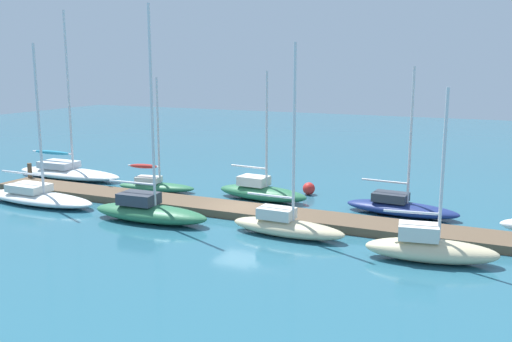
{
  "coord_description": "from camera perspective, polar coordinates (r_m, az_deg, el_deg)",
  "views": [
    {
      "loc": [
        12.83,
        -25.85,
        7.91
      ],
      "look_at": [
        0.0,
        2.0,
        2.0
      ],
      "focal_mm": 39.42,
      "sensor_mm": 36.0,
      "label": 1
    }
  ],
  "objects": [
    {
      "name": "sailboat_4",
      "position": [
        32.9,
        0.53,
        -2.02
      ],
      "size": [
        5.77,
        2.17,
        7.49
      ],
      "rotation": [
        0.0,
        0.0,
        -0.08
      ],
      "color": "#2D7047",
      "rests_on": "ground_plane"
    },
    {
      "name": "dock_piling_near_end",
      "position": [
        40.14,
        -21.96,
        -0.25
      ],
      "size": [
        0.28,
        0.28,
        1.39
      ],
      "primitive_type": "cylinder",
      "color": "brown",
      "rests_on": "ground_plane"
    },
    {
      "name": "sailboat_1",
      "position": [
        34.31,
        -21.24,
        -2.38
      ],
      "size": [
        7.57,
        2.28,
        8.97
      ],
      "rotation": [
        0.0,
        0.0,
        -0.01
      ],
      "color": "white",
      "rests_on": "ground_plane"
    },
    {
      "name": "sailboat_0",
      "position": [
        41.21,
        -18.61,
        0.02
      ],
      "size": [
        8.51,
        2.49,
        11.34
      ],
      "rotation": [
        0.0,
        0.0,
        0.01
      ],
      "color": "white",
      "rests_on": "ground_plane"
    },
    {
      "name": "sailboat_3",
      "position": [
        28.91,
        -10.83,
        -3.92
      ],
      "size": [
        6.46,
        2.18,
        10.68
      ],
      "rotation": [
        0.0,
        0.0,
        0.04
      ],
      "color": "#2D7047",
      "rests_on": "ground_plane"
    },
    {
      "name": "sailboat_7",
      "position": [
        23.9,
        17.19,
        -7.41
      ],
      "size": [
        5.42,
        2.43,
        7.01
      ],
      "rotation": [
        0.0,
        0.0,
        0.16
      ],
      "color": "beige",
      "rests_on": "ground_plane"
    },
    {
      "name": "sailboat_6",
      "position": [
        30.63,
        14.41,
        -3.48
      ],
      "size": [
        6.05,
        2.15,
        7.75
      ],
      "rotation": [
        0.0,
        0.0,
        -0.07
      ],
      "color": "navy",
      "rests_on": "ground_plane"
    },
    {
      "name": "sailboat_5",
      "position": [
        26.13,
        3.08,
        -5.45
      ],
      "size": [
        5.58,
        1.67,
        8.81
      ],
      "rotation": [
        0.0,
        0.0,
        -0.03
      ],
      "color": "beige",
      "rests_on": "ground_plane"
    },
    {
      "name": "dock_pier",
      "position": [
        29.88,
        -1.61,
        -4.04
      ],
      "size": [
        32.97,
        2.38,
        0.41
      ],
      "primitive_type": "cube",
      "color": "brown",
      "rests_on": "ground_plane"
    },
    {
      "name": "ground_plane",
      "position": [
        29.93,
        -1.61,
        -4.42
      ],
      "size": [
        120.0,
        120.0,
        0.0
      ],
      "primitive_type": "plane",
      "color": "#286075"
    },
    {
      "name": "sailboat_2",
      "position": [
        35.69,
        -10.23,
        -1.29
      ],
      "size": [
        5.21,
        2.24,
        7.08
      ],
      "rotation": [
        0.0,
        0.0,
        0.18
      ],
      "color": "#2D7047",
      "rests_on": "ground_plane"
    },
    {
      "name": "mooring_buoy_red",
      "position": [
        34.42,
        5.38,
        -1.78
      ],
      "size": [
        0.75,
        0.75,
        0.75
      ],
      "primitive_type": "sphere",
      "color": "red",
      "rests_on": "ground_plane"
    }
  ]
}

